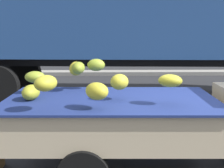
# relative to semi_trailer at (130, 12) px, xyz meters

# --- Properties ---
(curb_strip) EXTENTS (80.00, 0.80, 0.16)m
(curb_strip) POSITION_rel_semi_trailer_xyz_m (0.70, 4.86, -2.46)
(curb_strip) COLOR gray
(curb_strip) RESTS_ON ground
(semi_trailer) EXTENTS (12.11, 3.16, 3.95)m
(semi_trailer) POSITION_rel_semi_trailer_xyz_m (0.00, 0.00, 0.00)
(semi_trailer) COLOR navy
(semi_trailer) RESTS_ON ground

